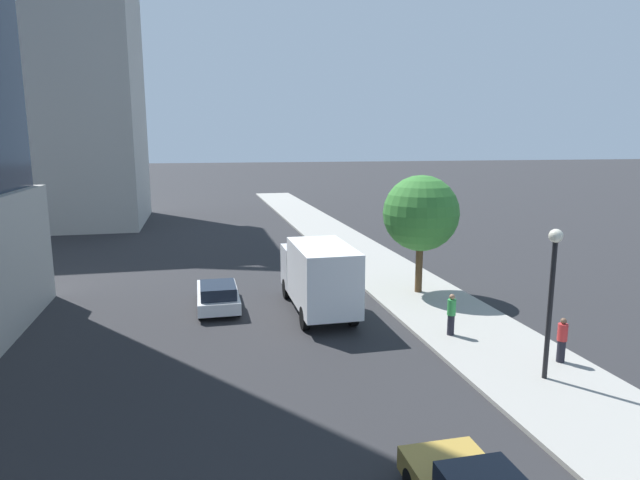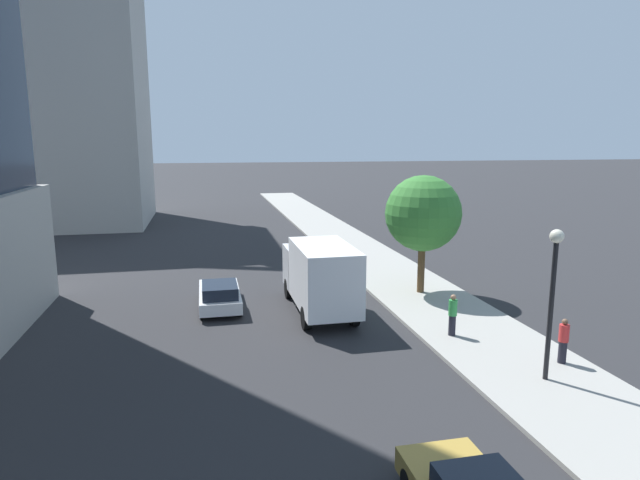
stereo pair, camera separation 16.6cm
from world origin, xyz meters
The scene contains 8 objects.
sidewalk centered at (8.17, 20.00, 0.07)m, with size 4.84×120.00×0.15m, color #9E9B93.
construction_building centered at (-15.57, 55.74, 14.26)m, with size 16.72×14.60×35.23m.
street_lamp centered at (8.20, 15.53, 3.46)m, with size 0.44×0.44×4.95m.
street_tree centered at (8.25, 25.95, 4.21)m, with size 3.82×3.82×5.98m.
car_white centered at (-1.90, 25.83, 0.67)m, with size 1.88×4.50×1.35m.
box_truck centered at (2.58, 24.17, 1.83)m, with size 2.39×6.81×3.32m.
pedestrian_red_shirt centered at (9.57, 16.55, 0.96)m, with size 0.34×0.34×1.60m.
pedestrian_green_shirt centered at (7.02, 19.86, 1.01)m, with size 0.34×0.34×1.68m.
Camera 1 is at (-2.62, 1.28, 7.79)m, focal length 29.89 mm.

